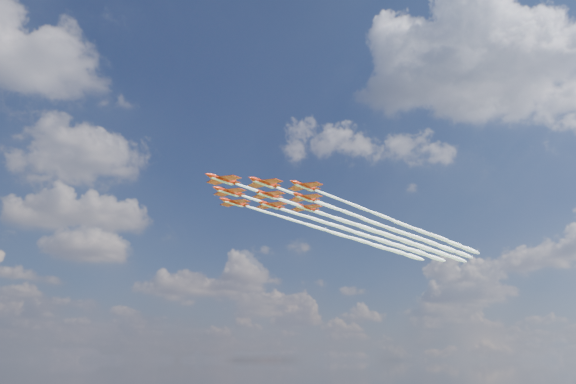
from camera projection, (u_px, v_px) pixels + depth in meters
name	position (u px, v px, depth m)	size (l,w,h in m)	color
jet_lead	(346.00, 221.00, 190.19)	(117.05, 49.43, 2.82)	red
jet_row2_port	(376.00, 223.00, 192.95)	(117.05, 49.43, 2.82)	red
jet_row2_starb	(344.00, 229.00, 200.87)	(117.05, 49.43, 2.82)	red
jet_row3_port	(406.00, 225.00, 195.70)	(117.05, 49.43, 2.82)	red
jet_row3_centre	(373.00, 230.00, 203.63)	(117.05, 49.43, 2.82)	red
jet_row3_starb	(343.00, 235.00, 211.55)	(117.05, 49.43, 2.82)	red
jet_row4_port	(401.00, 232.00, 206.38)	(117.05, 49.43, 2.82)	red
jet_row4_starb	(370.00, 237.00, 214.30)	(117.05, 49.43, 2.82)	red
jet_tail	(397.00, 238.00, 217.06)	(117.05, 49.43, 2.82)	red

